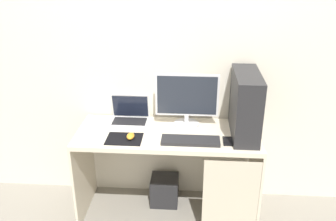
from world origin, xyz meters
name	(u,v)px	position (x,y,z in m)	size (l,w,h in m)	color
ground_plane	(168,211)	(0.00, 0.00, 0.00)	(8.00, 8.00, 0.00)	gray
wall_back	(171,49)	(0.00, 0.32, 1.30)	(4.00, 0.05, 2.60)	beige
desk	(170,151)	(0.02, -0.01, 0.59)	(1.38, 0.55, 0.74)	beige
pc_tower	(245,105)	(0.56, 0.02, 0.97)	(0.18, 0.50, 0.47)	#232326
monitor	(187,99)	(0.13, 0.14, 0.95)	(0.48, 0.20, 0.42)	silver
laptop	(130,117)	(-0.32, 0.16, 0.78)	(0.31, 0.23, 0.22)	white
keyboard	(191,141)	(0.17, -0.14, 0.75)	(0.42, 0.14, 0.02)	#232326
mousepad	(124,139)	(-0.31, -0.13, 0.74)	(0.26, 0.20, 0.01)	black
mouse_left	(131,136)	(-0.26, -0.12, 0.76)	(0.06, 0.10, 0.03)	orange
cell_phone	(228,141)	(0.44, -0.12, 0.74)	(0.07, 0.13, 0.01)	black
subwoofer	(165,190)	(-0.04, 0.13, 0.12)	(0.23, 0.23, 0.23)	#232326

